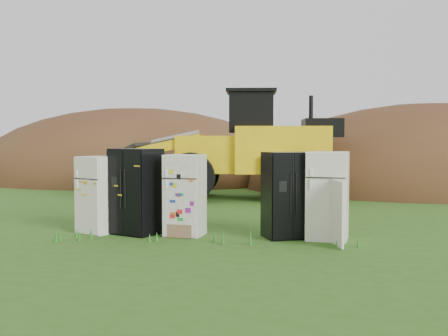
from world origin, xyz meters
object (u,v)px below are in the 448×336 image
(fridge_black_side, at_px, (136,191))
(fridge_sticker, at_px, (185,195))
(fridge_black_right, at_px, (286,195))
(fridge_open_door, at_px, (328,196))
(fridge_leftmost, at_px, (99,195))
(wheel_loader, at_px, (224,145))

(fridge_black_side, relative_size, fridge_sticker, 1.07)
(fridge_sticker, xyz_separation_m, fridge_black_right, (2.05, 0.06, 0.03))
(fridge_black_right, distance_m, fridge_open_door, 0.80)
(fridge_leftmost, xyz_separation_m, fridge_sticker, (1.85, -0.04, 0.02))
(fridge_leftmost, distance_m, fridge_open_door, 4.70)
(fridge_open_door, bearing_deg, fridge_black_side, -173.70)
(fridge_leftmost, distance_m, fridge_black_right, 3.90)
(fridge_black_right, bearing_deg, wheel_loader, 85.83)
(fridge_black_side, xyz_separation_m, fridge_black_right, (3.08, 0.04, -0.03))
(fridge_black_right, height_order, wheel_loader, wheel_loader)
(fridge_black_right, bearing_deg, fridge_black_side, 157.69)
(fridge_leftmost, relative_size, fridge_sticker, 0.97)
(fridge_black_side, distance_m, fridge_open_door, 3.88)
(wheel_loader, bearing_deg, fridge_sticker, -93.58)
(fridge_black_side, bearing_deg, fridge_open_door, 22.14)
(fridge_leftmost, xyz_separation_m, fridge_open_door, (4.70, -0.06, 0.06))
(fridge_black_right, height_order, fridge_open_door, fridge_open_door)
(fridge_sticker, bearing_deg, fridge_open_door, 5.04)
(fridge_black_right, relative_size, wheel_loader, 0.23)
(fridge_black_side, xyz_separation_m, fridge_sticker, (1.03, -0.02, -0.06))
(fridge_leftmost, bearing_deg, fridge_open_door, 24.03)
(fridge_black_side, distance_m, wheel_loader, 7.07)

